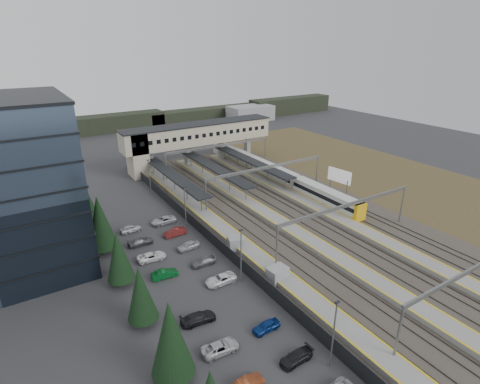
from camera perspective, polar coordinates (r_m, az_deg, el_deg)
ground at (r=62.27m, az=2.49°, el=-7.58°), size 220.00×220.00×0.00m
conifer_row at (r=48.98m, az=-16.84°, el=-11.00°), size 4.42×49.82×9.50m
car_park at (r=51.88m, az=-6.21°, el=-13.65°), size 10.56×44.67×1.29m
lampposts at (r=57.55m, az=-4.77°, el=-5.38°), size 0.50×53.25×8.07m
fence at (r=62.66m, az=-5.05°, el=-6.41°), size 0.08×90.00×2.00m
relay_cabin_near at (r=52.52m, az=5.71°, el=-12.44°), size 2.87×2.22×2.25m
relay_cabin_far at (r=59.41m, az=-0.61°, el=-7.88°), size 2.94×2.66×2.26m
rail_corridor at (r=70.67m, az=6.48°, el=-3.65°), size 34.00×90.00×0.92m
canopies at (r=85.22m, az=-3.83°, el=3.64°), size 23.10×30.00×3.28m
footbridge at (r=97.39m, az=-7.77°, el=8.29°), size 40.40×6.40×11.20m
gantries at (r=68.60m, az=9.46°, el=0.57°), size 28.40×62.28×7.17m
train at (r=89.01m, az=4.96°, el=3.02°), size 2.59×54.18×3.27m
billboard at (r=84.16m, az=14.89°, el=2.28°), size 0.98×5.87×5.00m
scrub_east at (r=95.67m, az=23.54°, el=1.41°), size 34.00×120.00×0.06m
treeline_far at (r=149.87m, az=-10.18°, el=11.02°), size 170.00×19.00×7.00m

